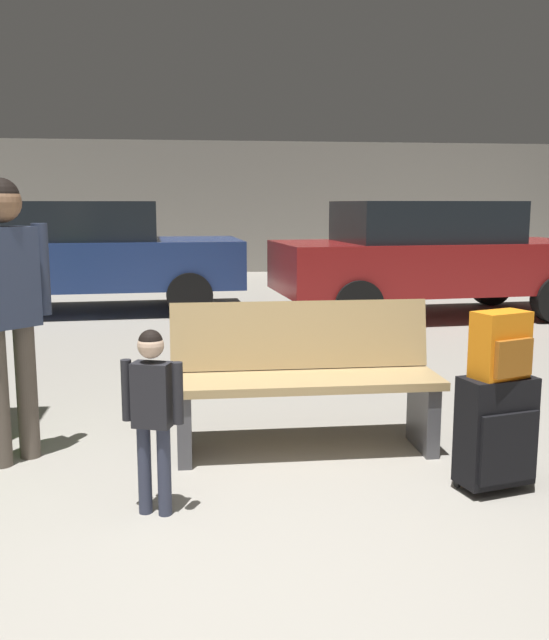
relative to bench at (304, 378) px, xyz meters
The scene contains 9 objects.
ground_plane 2.50m from the bench, 100.70° to the left, with size 18.00×18.00×0.10m, color gray.
garage_back_wall 11.31m from the bench, 92.31° to the left, with size 18.00×0.12×2.80m, color gray.
bench is the anchor object (origin of this frame).
suitcase 1.16m from the bench, 40.17° to the right, with size 0.42×0.30×0.60m.
backpack_bright 1.20m from the bench, 40.15° to the right, with size 0.32×0.27×0.34m.
child 1.19m from the bench, 136.86° to the right, with size 0.29×0.22×0.90m.
adult 1.78m from the bench, behind, with size 0.42×0.42×1.62m.
parked_car_near 5.43m from the bench, 62.83° to the left, with size 4.23×2.07×1.51m.
parked_car_far 6.15m from the bench, 109.56° to the left, with size 4.19×1.98×1.51m.
Camera 1 is at (-0.23, -2.44, 1.48)m, focal length 39.24 mm.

